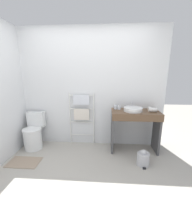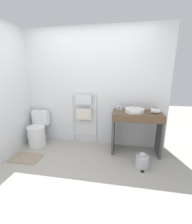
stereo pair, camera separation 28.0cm
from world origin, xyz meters
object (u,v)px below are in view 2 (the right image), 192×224
at_px(cup_near_edge, 121,108).
at_px(hair_dryer, 155,111).
at_px(sink_basin, 135,110).
at_px(towel_radiator, 84,110).
at_px(toilet, 38,132).
at_px(trash_bin, 142,161).
at_px(cup_near_wall, 118,108).

bearing_deg(cup_near_edge, hair_dryer, -12.74).
bearing_deg(sink_basin, towel_radiator, 168.20).
distance_m(toilet, hair_dryer, 2.52).
height_order(towel_radiator, sink_basin, towel_radiator).
distance_m(cup_near_edge, hair_dryer, 0.65).
xyz_separation_m(towel_radiator, hair_dryer, (1.44, -0.23, 0.11)).
bearing_deg(sink_basin, toilet, -179.19).
height_order(towel_radiator, hair_dryer, towel_radiator).
relative_size(hair_dryer, trash_bin, 0.66).
distance_m(towel_radiator, cup_near_wall, 0.74).
relative_size(cup_near_wall, hair_dryer, 0.43).
relative_size(toilet, cup_near_edge, 9.84).
xyz_separation_m(toilet, cup_near_edge, (1.81, 0.16, 0.58)).
bearing_deg(towel_radiator, hair_dryer, -9.14).
distance_m(cup_near_wall, trash_bin, 1.12).
bearing_deg(cup_near_edge, sink_basin, -27.37).
bearing_deg(hair_dryer, toilet, -179.53).
height_order(toilet, sink_basin, sink_basin).
bearing_deg(hair_dryer, cup_near_edge, 167.26).
bearing_deg(toilet, hair_dryer, 0.47).
xyz_separation_m(cup_near_wall, cup_near_edge, (0.07, -0.02, -0.00)).
distance_m(toilet, cup_near_edge, 1.91).
distance_m(sink_basin, cup_near_wall, 0.37).
xyz_separation_m(towel_radiator, cup_near_edge, (0.80, -0.09, 0.10)).
relative_size(cup_near_wall, trash_bin, 0.28).
height_order(sink_basin, cup_near_wall, cup_near_wall).
height_order(cup_near_edge, trash_bin, cup_near_edge).
bearing_deg(toilet, cup_near_wall, 6.07).
relative_size(sink_basin, cup_near_edge, 4.75).
bearing_deg(cup_near_edge, cup_near_wall, 163.19).
height_order(cup_near_wall, hair_dryer, hair_dryer).
bearing_deg(trash_bin, toilet, 167.51).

